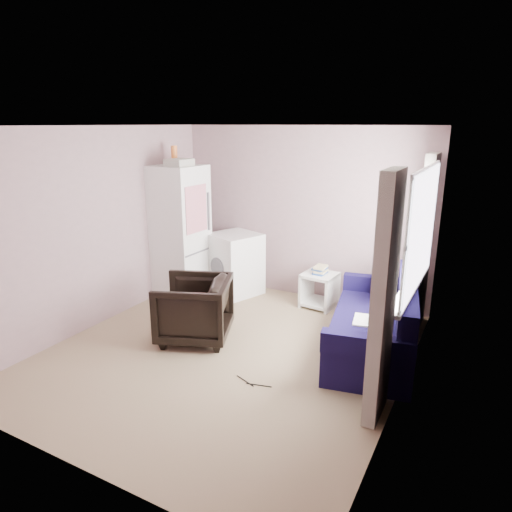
{
  "coord_description": "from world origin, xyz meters",
  "views": [
    {
      "loc": [
        2.51,
        -4.0,
        2.52
      ],
      "look_at": [
        0.05,
        0.6,
        1.0
      ],
      "focal_mm": 32.0,
      "sensor_mm": 36.0,
      "label": 1
    }
  ],
  "objects": [
    {
      "name": "washing_machine",
      "position": [
        -0.89,
        1.69,
        0.49
      ],
      "size": [
        0.85,
        0.85,
        0.93
      ],
      "rotation": [
        0.0,
        0.0,
        -0.37
      ],
      "color": "white",
      "rests_on": "ground"
    },
    {
      "name": "fridge",
      "position": [
        -1.56,
        1.25,
        0.99
      ],
      "size": [
        0.72,
        0.7,
        2.22
      ],
      "rotation": [
        0.0,
        0.0,
        -0.04
      ],
      "color": "white",
      "rests_on": "ground"
    },
    {
      "name": "room",
      "position": [
        0.02,
        0.01,
        1.25
      ],
      "size": [
        3.84,
        4.24,
        2.54
      ],
      "color": "#998164",
      "rests_on": "ground"
    },
    {
      "name": "window_dressing",
      "position": [
        1.78,
        0.7,
        1.11
      ],
      "size": [
        0.17,
        2.62,
        2.18
      ],
      "color": "white",
      "rests_on": "ground"
    },
    {
      "name": "floor_cables",
      "position": [
        0.56,
        -0.45,
        0.01
      ],
      "size": [
        0.41,
        0.11,
        0.01
      ],
      "rotation": [
        0.0,
        0.0,
        -0.03
      ],
      "color": "black",
      "rests_on": "ground"
    },
    {
      "name": "side_table",
      "position": [
        0.44,
        1.78,
        0.29
      ],
      "size": [
        0.48,
        0.48,
        0.61
      ],
      "rotation": [
        0.0,
        0.0,
        -0.09
      ],
      "color": "white",
      "rests_on": "ground"
    },
    {
      "name": "armchair",
      "position": [
        -0.53,
        0.11,
        0.42
      ],
      "size": [
        1.02,
        1.05,
        0.84
      ],
      "primitive_type": "imported",
      "rotation": [
        0.0,
        0.0,
        -1.19
      ],
      "color": "black",
      "rests_on": "ground"
    },
    {
      "name": "sofa",
      "position": [
        1.5,
        0.8,
        0.32
      ],
      "size": [
        1.22,
        2.06,
        0.86
      ],
      "rotation": [
        0.0,
        0.0,
        0.19
      ],
      "color": "#120C3A",
      "rests_on": "ground"
    }
  ]
}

